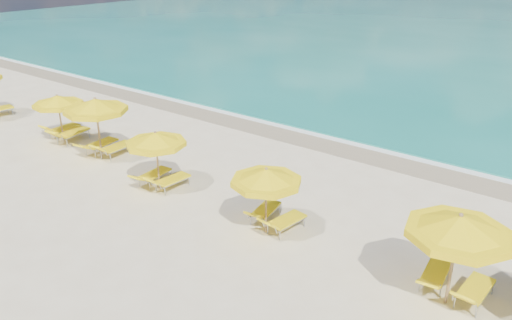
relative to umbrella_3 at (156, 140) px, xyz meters
The scene contains 19 objects.
ground_plane 3.48m from the umbrella_3, ahead, with size 120.00×120.00×0.00m, color beige.
wet_sand_band 8.53m from the umbrella_3, 69.46° to the left, with size 120.00×2.60×0.01m, color tan.
foam_line 9.27m from the umbrella_3, 71.23° to the left, with size 120.00×1.20×0.03m, color white.
whitecap_near 17.77m from the umbrella_3, 100.03° to the left, with size 14.00×0.36×0.05m, color white.
umbrella_1 7.02m from the umbrella_3, behind, with size 2.65×2.65×2.16m.
umbrella_2 4.10m from the umbrella_3, behind, with size 2.96×2.96×2.56m.
umbrella_3 is the anchor object (origin of this frame).
umbrella_4 4.86m from the umbrella_3, ahead, with size 2.28×2.28×2.15m.
umbrella_5 10.28m from the umbrella_3, ahead, with size 2.81×2.81×2.47m.
lounger_1_left 7.77m from the umbrella_3, behind, with size 0.80×1.88×0.81m.
lounger_1_right 6.86m from the umbrella_3, behind, with size 0.99×2.06×0.86m.
lounger_2_left 4.87m from the umbrella_3, 169.73° to the left, with size 0.84×1.99×0.72m.
lounger_2_right 4.14m from the umbrella_3, 165.26° to the left, with size 0.74×1.89×0.81m.
lounger_3_left 1.71m from the umbrella_3, 160.98° to the left, with size 0.73×1.79×0.67m.
lounger_3_right 1.70m from the umbrella_3, 28.97° to the left, with size 0.69×1.74×0.73m.
lounger_4_left 4.70m from the umbrella_3, ahead, with size 0.84×1.72×0.72m.
lounger_4_right 5.54m from the umbrella_3, ahead, with size 0.78×1.74×0.75m.
lounger_5_left 9.95m from the umbrella_3, ahead, with size 0.73×1.77×0.66m.
lounger_5_right 10.92m from the umbrella_3, ahead, with size 0.68×1.75×0.78m.
Camera 1 is at (9.70, -11.07, 7.91)m, focal length 35.00 mm.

